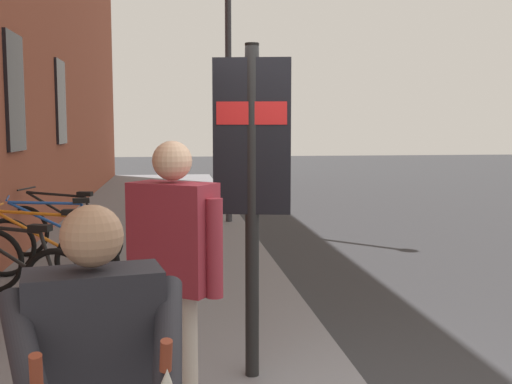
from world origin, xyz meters
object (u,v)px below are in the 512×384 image
Objects in this scene: pedestrian_by_facade at (174,256)px; tourist_with_hotdogs at (96,382)px; bicycle_far_end at (40,258)px; bicycle_under_window at (52,242)px; street_lamp at (228,57)px; bicycle_nearest_sign at (7,281)px; transit_info_sign at (252,158)px; bicycle_by_door at (61,230)px.

tourist_with_hotdogs is at bearing 170.55° from pedestrian_by_facade.
bicycle_under_window is (0.94, 0.06, 0.00)m from bicycle_far_end.
bicycle_nearest_sign is at bearing 155.85° from street_lamp.
pedestrian_by_facade is (-2.29, -1.55, 0.67)m from bicycle_nearest_sign.
transit_info_sign is 7.53m from street_lamp.
bicycle_nearest_sign is at bearing 178.51° from bicycle_under_window.
tourist_with_hotdogs is (-5.76, -1.24, 0.58)m from bicycle_under_window.
transit_info_sign reaches higher than bicycle_by_door.
bicycle_under_window is at bearing 30.85° from transit_info_sign.
transit_info_sign is (-4.39, -2.11, 1.21)m from bicycle_by_door.
pedestrian_by_facade is at bearing 142.74° from transit_info_sign.
transit_info_sign is 2.52m from tourist_with_hotdogs.
street_lamp is at bearing -41.19° from bicycle_by_door.
tourist_with_hotdogs reaches higher than bicycle_far_end.
bicycle_nearest_sign is 4.11m from tourist_with_hotdogs.
bicycle_by_door is at bearing 16.86° from pedestrian_by_facade.
bicycle_under_window is (1.90, -0.05, 0.00)m from bicycle_nearest_sign.
bicycle_nearest_sign is at bearing -179.99° from bicycle_by_door.
street_lamp is at bearing -7.41° from pedestrian_by_facade.
bicycle_nearest_sign is at bearing 18.53° from tourist_with_hotdogs.
bicycle_nearest_sign is at bearing 53.71° from transit_info_sign.
transit_info_sign is at bearing 176.18° from street_lamp.
pedestrian_by_facade reaches higher than bicycle_nearest_sign.
street_lamp reaches higher than tourist_with_hotdogs.
bicycle_far_end is at bearing -6.22° from bicycle_nearest_sign.
bicycle_far_end is 1.02× the size of bicycle_by_door.
bicycle_under_window is 4.50m from pedestrian_by_facade.
bicycle_far_end is 0.34× the size of street_lamp.
street_lamp reaches higher than bicycle_far_end.
transit_info_sign is (-3.46, -2.06, 1.21)m from bicycle_under_window.
bicycle_far_end is 1.88m from bicycle_by_door.
bicycle_far_end is at bearing 38.65° from transit_info_sign.
pedestrian_by_facade is 1.11× the size of tourist_with_hotdogs.
bicycle_nearest_sign and bicycle_by_door have the same top height.
tourist_with_hotdogs is at bearing -166.14° from bicycle_far_end.
bicycle_by_door is 0.99× the size of pedestrian_by_facade.
bicycle_by_door is 0.72× the size of transit_info_sign.
bicycle_nearest_sign is at bearing 34.13° from pedestrian_by_facade.
bicycle_under_window is 0.33× the size of street_lamp.
pedestrian_by_facade is at bearing -155.99° from bicycle_far_end.
tourist_with_hotdogs is at bearing 160.36° from transit_info_sign.
transit_info_sign is (-1.55, -2.11, 1.21)m from bicycle_nearest_sign.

